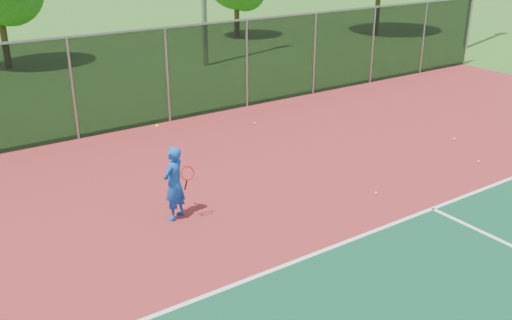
{
  "coord_description": "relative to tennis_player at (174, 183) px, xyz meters",
  "views": [
    {
      "loc": [
        -7.62,
        -4.15,
        5.77
      ],
      "look_at": [
        -1.38,
        5.0,
        1.3
      ],
      "focal_mm": 40.0,
      "sensor_mm": 36.0,
      "label": 1
    }
  ],
  "objects": [
    {
      "name": "practice_ball_2",
      "position": [
        4.98,
        4.31,
        -0.78
      ],
      "size": [
        0.07,
        0.07,
        0.07
      ],
      "primitive_type": "sphere",
      "color": "yellow",
      "rests_on": "court_apron"
    },
    {
      "name": "practice_ball_4",
      "position": [
        9.02,
        -0.23,
        -0.78
      ],
      "size": [
        0.07,
        0.07,
        0.07
      ],
      "primitive_type": "sphere",
      "color": "yellow",
      "rests_on": "court_apron"
    },
    {
      "name": "practice_ball_0",
      "position": [
        4.41,
        -1.59,
        -0.78
      ],
      "size": [
        0.07,
        0.07,
        0.07
      ],
      "primitive_type": "sphere",
      "color": "yellow",
      "rests_on": "court_apron"
    },
    {
      "name": "practice_ball_1",
      "position": [
        8.08,
        -1.74,
        -0.78
      ],
      "size": [
        0.07,
        0.07,
        0.07
      ],
      "primitive_type": "sphere",
      "color": "yellow",
      "rests_on": "court_apron"
    },
    {
      "name": "court_apron",
      "position": [
        2.9,
        -3.85,
        -0.83
      ],
      "size": [
        30.0,
        20.0,
        0.02
      ],
      "primitive_type": "cube",
      "color": "maroon",
      "rests_on": "ground"
    },
    {
      "name": "ground",
      "position": [
        2.9,
        -5.85,
        -0.84
      ],
      "size": [
        120.0,
        120.0,
        0.0
      ],
      "primitive_type": "plane",
      "color": "#295D1A",
      "rests_on": "ground"
    },
    {
      "name": "tennis_player",
      "position": [
        0.0,
        0.0,
        0.0
      ],
      "size": [
        0.71,
        0.73,
        2.14
      ],
      "color": "#134AB5",
      "rests_on": "court_apron"
    },
    {
      "name": "fence_back",
      "position": [
        2.9,
        6.15,
        0.73
      ],
      "size": [
        30.0,
        0.06,
        3.03
      ],
      "color": "black",
      "rests_on": "court_apron"
    }
  ]
}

